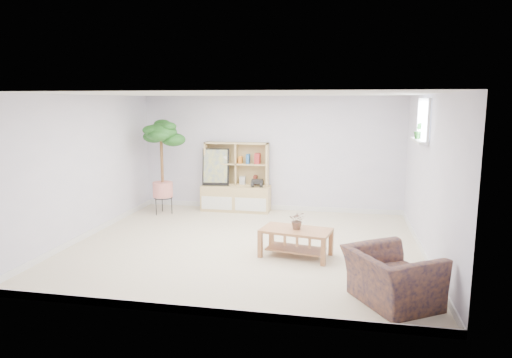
% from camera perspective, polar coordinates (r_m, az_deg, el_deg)
% --- Properties ---
extents(floor, '(5.50, 5.00, 0.01)m').
position_cam_1_polar(floor, '(7.45, -1.33, -8.22)').
color(floor, beige).
rests_on(floor, ground).
extents(ceiling, '(5.50, 5.00, 0.01)m').
position_cam_1_polar(ceiling, '(7.09, -1.41, 10.57)').
color(ceiling, silver).
rests_on(ceiling, walls).
extents(walls, '(5.51, 5.01, 2.40)m').
position_cam_1_polar(walls, '(7.17, -1.37, 0.94)').
color(walls, silver).
rests_on(walls, floor).
extents(baseboard, '(5.50, 5.00, 0.10)m').
position_cam_1_polar(baseboard, '(7.44, -1.34, -7.85)').
color(baseboard, silver).
rests_on(baseboard, floor).
extents(window, '(0.10, 0.98, 0.68)m').
position_cam_1_polar(window, '(7.63, 20.26, 6.91)').
color(window, silver).
rests_on(window, walls).
extents(window_sill, '(0.14, 1.00, 0.04)m').
position_cam_1_polar(window_sill, '(7.64, 19.68, 4.54)').
color(window_sill, silver).
rests_on(window_sill, walls).
extents(storage_unit, '(1.44, 0.49, 1.44)m').
position_cam_1_polar(storage_unit, '(9.56, -2.54, 0.24)').
color(storage_unit, tan).
rests_on(storage_unit, floor).
extents(poster, '(0.57, 0.20, 0.78)m').
position_cam_1_polar(poster, '(9.59, -5.05, 1.50)').
color(poster, yellow).
rests_on(poster, storage_unit).
extents(toy_truck, '(0.35, 0.25, 0.18)m').
position_cam_1_polar(toy_truck, '(9.43, 0.16, -0.44)').
color(toy_truck, black).
rests_on(toy_truck, storage_unit).
extents(coffee_table, '(1.11, 0.74, 0.42)m').
position_cam_1_polar(coffee_table, '(6.89, 5.01, -7.94)').
color(coffee_table, brown).
rests_on(coffee_table, floor).
extents(table_plant, '(0.25, 0.22, 0.27)m').
position_cam_1_polar(table_plant, '(6.81, 5.20, -5.14)').
color(table_plant, '#2B7531').
rests_on(table_plant, coffee_table).
extents(floor_tree, '(0.72, 0.72, 1.93)m').
position_cam_1_polar(floor_tree, '(9.45, -11.66, 1.44)').
color(floor_tree, '#1C4C16').
rests_on(floor_tree, floor).
extents(armchair, '(1.21, 1.25, 0.71)m').
position_cam_1_polar(armchair, '(5.53, 16.62, -11.27)').
color(armchair, '#121837').
rests_on(armchair, floor).
extents(sill_plant, '(0.17, 0.14, 0.26)m').
position_cam_1_polar(sill_plant, '(7.69, 19.67, 5.71)').
color(sill_plant, '#1C4C16').
rests_on(sill_plant, window_sill).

